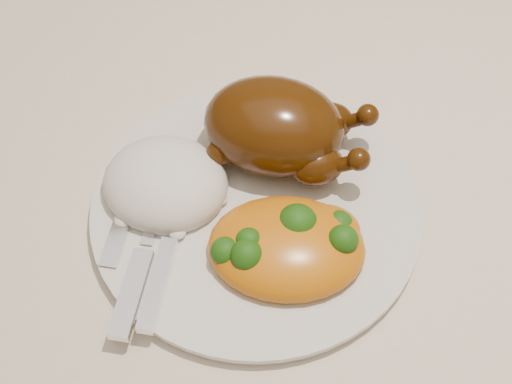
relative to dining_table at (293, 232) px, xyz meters
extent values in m
cube|color=brown|center=(0.00, 0.00, 0.07)|extent=(1.60, 0.90, 0.04)
cube|color=beige|center=(0.00, 0.00, 0.10)|extent=(1.72, 1.02, 0.01)
cylinder|color=silver|center=(-0.05, -0.04, 0.11)|extent=(0.33, 0.33, 0.01)
ellipsoid|color=#472507|center=(-0.02, 0.02, 0.15)|extent=(0.16, 0.14, 0.08)
ellipsoid|color=#472507|center=(-0.03, 0.01, 0.17)|extent=(0.07, 0.06, 0.03)
ellipsoid|color=#472507|center=(0.01, -0.02, 0.14)|extent=(0.05, 0.04, 0.04)
sphere|color=#472507|center=(0.04, -0.04, 0.16)|extent=(0.02, 0.02, 0.02)
ellipsoid|color=#472507|center=(0.03, 0.03, 0.14)|extent=(0.05, 0.04, 0.04)
sphere|color=#472507|center=(0.06, 0.01, 0.16)|extent=(0.02, 0.02, 0.02)
sphere|color=#472507|center=(-0.07, 0.01, 0.14)|extent=(0.03, 0.03, 0.03)
sphere|color=#472507|center=(-0.05, 0.06, 0.14)|extent=(0.03, 0.03, 0.03)
ellipsoid|color=white|center=(-0.12, -0.01, 0.13)|extent=(0.14, 0.14, 0.06)
ellipsoid|color=orange|center=(-0.03, -0.09, 0.12)|extent=(0.15, 0.13, 0.05)
ellipsoid|color=orange|center=(0.01, -0.08, 0.13)|extent=(0.06, 0.05, 0.03)
ellipsoid|color=#153E0A|center=(-0.06, -0.09, 0.14)|extent=(0.02, 0.02, 0.02)
ellipsoid|color=#153E0A|center=(-0.08, -0.09, 0.13)|extent=(0.02, 0.02, 0.02)
ellipsoid|color=#153E0A|center=(0.02, -0.10, 0.14)|extent=(0.03, 0.03, 0.03)
ellipsoid|color=#153E0A|center=(0.02, -0.08, 0.13)|extent=(0.03, 0.03, 0.02)
ellipsoid|color=#153E0A|center=(-0.06, -0.10, 0.14)|extent=(0.03, 0.03, 0.03)
ellipsoid|color=#153E0A|center=(-0.02, -0.08, 0.14)|extent=(0.04, 0.04, 0.04)
cube|color=silver|center=(-0.16, -0.02, 0.12)|extent=(0.05, 0.13, 0.00)
cube|color=silver|center=(-0.16, -0.12, 0.12)|extent=(0.04, 0.08, 0.01)
cube|color=silver|center=(-0.14, -0.11, 0.12)|extent=(0.04, 0.09, 0.01)
cube|color=silver|center=(-0.14, -0.02, 0.12)|extent=(0.04, 0.09, 0.00)
camera|label=1|loc=(-0.10, -0.40, 0.64)|focal=50.00mm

